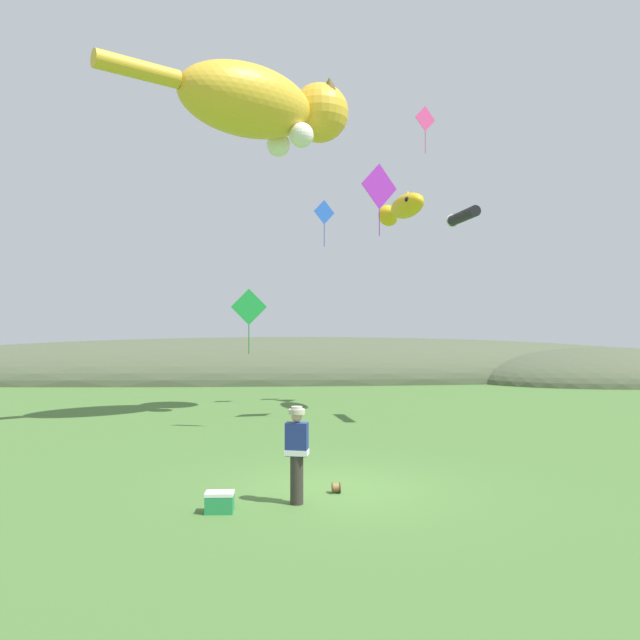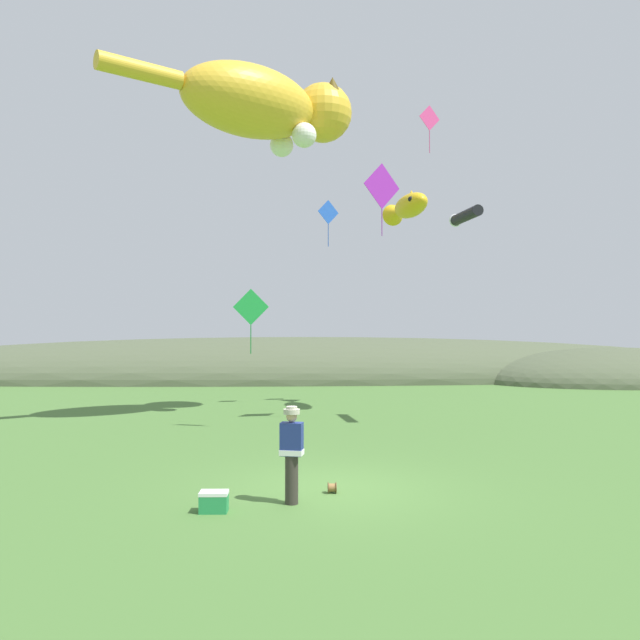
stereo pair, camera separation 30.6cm
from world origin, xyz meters
name	(u,v)px [view 2 (the right image)]	position (x,y,z in m)	size (l,w,h in m)	color
ground_plane	(331,489)	(0.00, 0.00, 0.00)	(120.00, 120.00, 0.00)	#477033
distant_hill_ridge	(343,378)	(2.74, 26.74, 0.00)	(62.86, 14.83, 5.20)	#4C563D
festival_attendant	(292,451)	(-0.80, -0.99, 0.95)	(0.47, 0.35, 1.77)	#332D28
kite_spool	(332,488)	(-0.01, -0.29, 0.10)	(0.16, 0.21, 0.21)	olive
picnic_cooler	(214,502)	(-2.16, -1.42, 0.18)	(0.50, 0.35, 0.36)	#268C4C
kite_giant_cat	(267,106)	(-1.57, 9.30, 10.94)	(8.18, 5.83, 2.84)	gold
kite_fish_windsock	(407,207)	(3.77, 11.28, 7.84)	(1.43, 3.40, 1.02)	gold
kite_tube_streamer	(466,216)	(4.97, 7.61, 6.86)	(0.60, 1.95, 0.44)	black
kite_diamond_blue	(328,213)	(0.82, 12.61, 7.84)	(0.87, 0.48, 1.88)	blue
kite_diamond_violet	(382,187)	(2.31, 8.25, 7.93)	(1.33, 0.80, 2.44)	purple
kite_diamond_green	(251,308)	(-1.99, 7.22, 3.84)	(1.13, 0.18, 2.04)	green
kite_diamond_pink	(429,119)	(4.86, 12.20, 11.59)	(0.93, 0.46, 1.92)	#E53F8C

